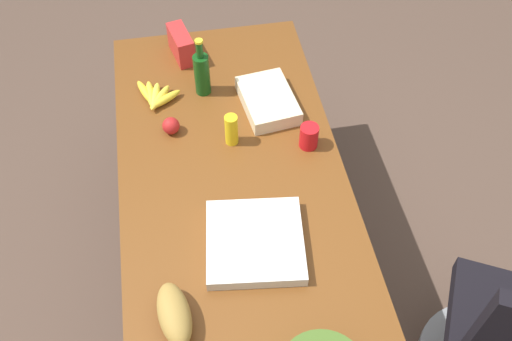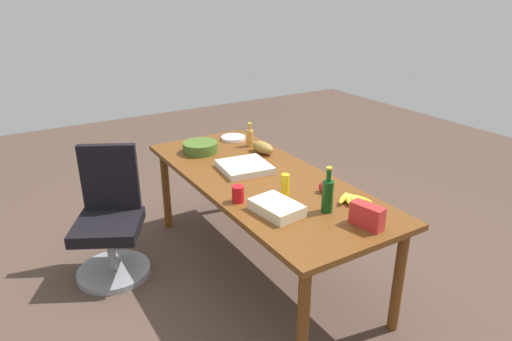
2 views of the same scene
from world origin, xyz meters
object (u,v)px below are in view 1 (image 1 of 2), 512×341
conference_table (239,217)px  pizza_box (255,242)px  wine_bottle (202,73)px  red_solo_cup (309,136)px  banana_bunch (155,96)px  bread_loaf (174,314)px  chip_bag_red (181,45)px  mustard_bottle (231,130)px  sheet_cake (268,101)px  apple_red (171,126)px

conference_table → pizza_box: pizza_box is taller
wine_bottle → pizza_box: bearing=-174.0°
red_solo_cup → banana_bunch: (0.39, 0.63, -0.03)m
bread_loaf → chip_bag_red: (1.38, -0.15, 0.02)m
mustard_bottle → chip_bag_red: (0.60, 0.16, -0.01)m
sheet_cake → pizza_box: bearing=165.4°
pizza_box → bread_loaf: 0.40m
apple_red → red_solo_cup: bearing=-107.5°
chip_bag_red → apple_red: size_ratio=2.63×
red_solo_cup → apple_red: (0.18, 0.57, -0.02)m
pizza_box → banana_bunch: (0.85, 0.32, 0.00)m
red_solo_cup → wine_bottle: bearing=44.5°
apple_red → wine_bottle: bearing=-36.1°
mustard_bottle → apple_red: mustard_bottle is taller
wine_bottle → banana_bunch: size_ratio=1.39×
bread_loaf → chip_bag_red: bearing=-6.4°
pizza_box → bread_loaf: bearing=134.7°
red_solo_cup → banana_bunch: bearing=57.9°
chip_bag_red → red_solo_cup: bearing=-145.0°
red_solo_cup → sheet_cake: (0.26, 0.13, -0.02)m
conference_table → sheet_cake: bearing=-22.6°
wine_bottle → apple_red: wine_bottle is taller
conference_table → bread_loaf: (-0.44, 0.29, 0.13)m
chip_bag_red → sheet_cake: (-0.42, -0.35, -0.04)m
banana_bunch → sheet_cake: bearing=-104.8°
apple_red → sheet_cake: bearing=-79.7°
banana_bunch → apple_red: bearing=-165.3°
conference_table → wine_bottle: wine_bottle is taller
wine_bottle → apple_red: bearing=143.9°
bread_loaf → apple_red: size_ratio=3.16×
banana_bunch → chip_bag_red: 0.33m
sheet_cake → wine_bottle: bearing=61.7°
bread_loaf → banana_bunch: bearing=-0.2°
conference_table → red_solo_cup: bearing=-52.6°
mustard_bottle → red_solo_cup: 0.33m
chip_bag_red → sheet_cake: 0.55m
red_solo_cup → sheet_cake: 0.29m
conference_table → bread_loaf: bearing=146.7°
chip_bag_red → apple_red: bearing=169.3°
bread_loaf → apple_red: (0.88, -0.06, -0.01)m
pizza_box → banana_bunch: pizza_box is taller
apple_red → bread_loaf: bearing=176.1°
wine_bottle → chip_bag_red: wine_bottle is taller
conference_table → chip_bag_red: bearing=7.9°
mustard_bottle → red_solo_cup: mustard_bottle is taller
mustard_bottle → conference_table: bearing=175.7°
bread_loaf → chip_bag_red: 1.39m
banana_bunch → apple_red: apple_red is taller
banana_bunch → bread_loaf: bread_loaf is taller
wine_bottle → sheet_cake: size_ratio=0.93×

